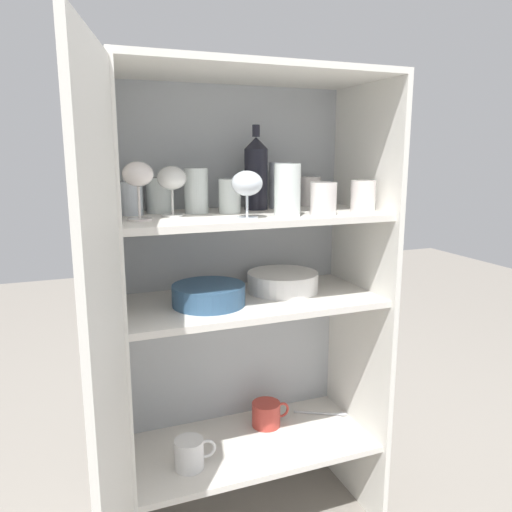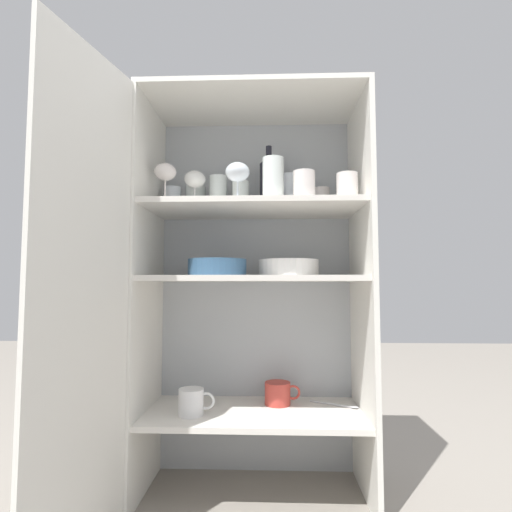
{
  "view_description": "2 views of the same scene",
  "coord_description": "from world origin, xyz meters",
  "px_view_note": "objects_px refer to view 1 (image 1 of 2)",
  "views": [
    {
      "loc": [
        -0.52,
        -1.22,
        1.24
      ],
      "look_at": [
        0.02,
        0.18,
        0.93
      ],
      "focal_mm": 35.0,
      "sensor_mm": 36.0,
      "label": 1
    },
    {
      "loc": [
        0.06,
        -1.32,
        0.76
      ],
      "look_at": [
        0.01,
        0.22,
        0.87
      ],
      "focal_mm": 28.0,
      "sensor_mm": 36.0,
      "label": 2
    }
  ],
  "objects_px": {
    "wine_bottle": "(256,173)",
    "plate_stack_white": "(283,282)",
    "mixing_bowl_large": "(209,294)",
    "coffee_mug_primary": "(190,454)"
  },
  "relations": [
    {
      "from": "wine_bottle",
      "to": "coffee_mug_primary",
      "type": "xyz_separation_m",
      "value": [
        -0.28,
        -0.15,
        -0.83
      ]
    },
    {
      "from": "plate_stack_white",
      "to": "coffee_mug_primary",
      "type": "xyz_separation_m",
      "value": [
        -0.35,
        -0.11,
        -0.48
      ]
    },
    {
      "from": "plate_stack_white",
      "to": "mixing_bowl_large",
      "type": "distance_m",
      "value": 0.28
    },
    {
      "from": "wine_bottle",
      "to": "mixing_bowl_large",
      "type": "distance_m",
      "value": 0.41
    },
    {
      "from": "wine_bottle",
      "to": "plate_stack_white",
      "type": "relative_size",
      "value": 1.14
    },
    {
      "from": "mixing_bowl_large",
      "to": "wine_bottle",
      "type": "bearing_deg",
      "value": 29.1
    },
    {
      "from": "plate_stack_white",
      "to": "mixing_bowl_large",
      "type": "bearing_deg",
      "value": -167.44
    },
    {
      "from": "coffee_mug_primary",
      "to": "mixing_bowl_large",
      "type": "bearing_deg",
      "value": 29.46
    },
    {
      "from": "plate_stack_white",
      "to": "mixing_bowl_large",
      "type": "relative_size",
      "value": 1.06
    },
    {
      "from": "wine_bottle",
      "to": "mixing_bowl_large",
      "type": "relative_size",
      "value": 1.21
    }
  ]
}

